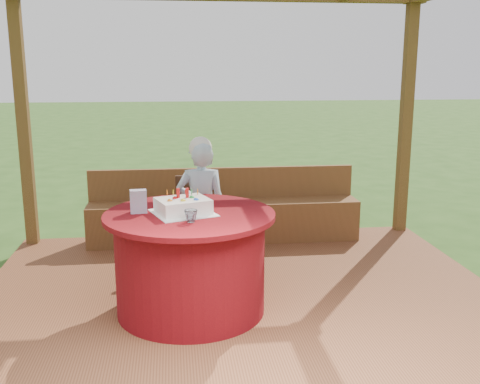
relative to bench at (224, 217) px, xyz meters
name	(u,v)px	position (x,y,z in m)	size (l,w,h in m)	color
ground	(244,314)	(0.00, -1.72, -0.38)	(60.00, 60.00, 0.00)	#2A501A
deck	(244,308)	(0.00, -1.72, -0.32)	(4.50, 4.00, 0.12)	brown
pergola	(244,16)	(0.00, -1.72, 2.02)	(4.50, 4.00, 2.72)	brown
bench	(224,217)	(0.00, 0.00, 0.00)	(3.00, 0.42, 0.80)	brown
table	(190,262)	(-0.44, -1.84, 0.15)	(1.33, 1.33, 0.81)	maroon
chair	(197,217)	(-0.33, -0.74, 0.21)	(0.44, 0.44, 0.87)	#371E11
elderly_woman	(201,206)	(-0.31, -1.00, 0.39)	(0.48, 0.33, 1.30)	#91B9D8
birthday_cake	(183,206)	(-0.49, -1.85, 0.60)	(0.55, 0.55, 0.19)	white
gift_bag	(138,201)	(-0.83, -1.79, 0.64)	(0.13, 0.08, 0.18)	#C781A7
drinking_glass	(191,216)	(-0.44, -2.11, 0.59)	(0.10, 0.10, 0.09)	white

